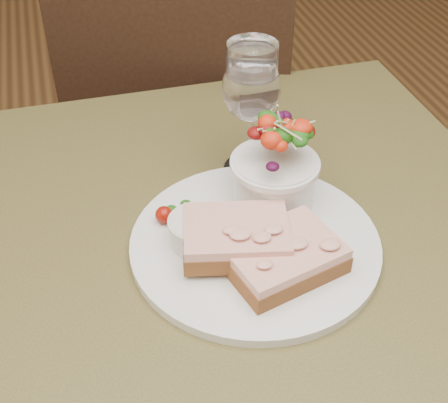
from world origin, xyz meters
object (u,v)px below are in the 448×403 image
object	(u,v)px
dinner_plate	(255,243)
salad_bowl	(275,162)
wine_glass	(251,92)
chair_far	(189,203)
sandwich_back	(236,237)
sandwich_front	(283,256)
ramekin	(198,230)
cafe_table	(223,305)

from	to	relation	value
dinner_plate	salad_bowl	bearing A→B (deg)	56.17
salad_bowl	wine_glass	xyz separation A→B (m)	(-0.01, 0.08, 0.05)
chair_far	sandwich_back	size ratio (longest dim) A/B	6.53
sandwich_front	sandwich_back	size ratio (longest dim) A/B	1.05
sandwich_front	ramekin	xyz separation A→B (m)	(-0.08, 0.06, 0.00)
cafe_table	dinner_plate	world-z (taller)	dinner_plate
cafe_table	dinner_plate	bearing A→B (deg)	-11.44
sandwich_back	sandwich_front	bearing A→B (deg)	-28.08
ramekin	sandwich_front	bearing A→B (deg)	-37.82
sandwich_back	salad_bowl	size ratio (longest dim) A/B	1.09
chair_far	salad_bowl	world-z (taller)	chair_far
sandwich_back	salad_bowl	distance (m)	0.11
sandwich_back	dinner_plate	bearing A→B (deg)	39.35
wine_glass	sandwich_back	bearing A→B (deg)	-111.93
sandwich_front	dinner_plate	bearing A→B (deg)	92.03
sandwich_back	salad_bowl	bearing A→B (deg)	60.72
dinner_plate	wine_glass	bearing A→B (deg)	75.54
sandwich_back	wine_glass	world-z (taller)	wine_glass
chair_far	wine_glass	size ratio (longest dim) A/B	5.14
cafe_table	wine_glass	world-z (taller)	wine_glass
wine_glass	ramekin	bearing A→B (deg)	-127.31
salad_bowl	sandwich_front	bearing A→B (deg)	-103.85
cafe_table	ramekin	size ratio (longest dim) A/B	12.46
cafe_table	ramekin	xyz separation A→B (m)	(-0.03, 0.01, 0.13)
sandwich_front	sandwich_back	distance (m)	0.06
wine_glass	cafe_table	bearing A→B (deg)	-118.09
chair_far	ramekin	size ratio (longest dim) A/B	14.02
ramekin	wine_glass	world-z (taller)	wine_glass
sandwich_back	wine_glass	xyz separation A→B (m)	(0.07, 0.17, 0.09)
cafe_table	ramekin	world-z (taller)	ramekin
ramekin	chair_far	bearing A→B (deg)	79.66
salad_bowl	sandwich_back	bearing A→B (deg)	-131.86
sandwich_front	wine_glass	bearing A→B (deg)	68.33
sandwich_back	ramekin	xyz separation A→B (m)	(-0.04, 0.03, -0.00)
dinner_plate	sandwich_back	xyz separation A→B (m)	(-0.03, -0.01, 0.03)
chair_far	salad_bowl	distance (m)	0.78
dinner_plate	salad_bowl	distance (m)	0.10
sandwich_back	wine_glass	distance (m)	0.20
wine_glass	chair_far	bearing A→B (deg)	88.99
ramekin	sandwich_back	bearing A→B (deg)	-34.39
dinner_plate	salad_bowl	size ratio (longest dim) A/B	2.36
sandwich_back	ramekin	size ratio (longest dim) A/B	2.15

